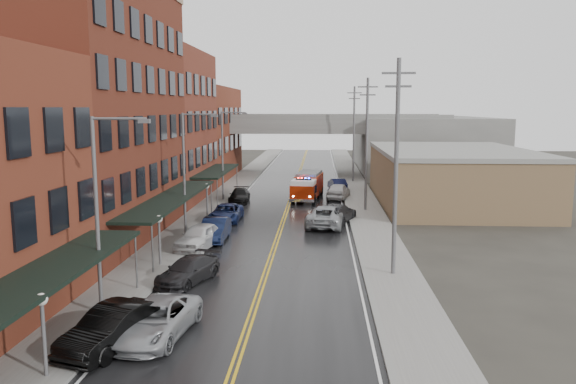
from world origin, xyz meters
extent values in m
cube|color=black|center=(0.00, 30.00, 0.01)|extent=(11.00, 160.00, 0.02)
cube|color=slate|center=(-7.30, 30.00, 0.07)|extent=(3.00, 160.00, 0.15)
cube|color=slate|center=(7.30, 30.00, 0.07)|extent=(3.00, 160.00, 0.15)
cube|color=gray|center=(-5.65, 30.00, 0.07)|extent=(0.30, 160.00, 0.15)
cube|color=gray|center=(5.65, 30.00, 0.07)|extent=(0.30, 160.00, 0.15)
cube|color=#572617|center=(-13.30, 23.00, 9.00)|extent=(9.00, 20.00, 18.00)
cube|color=maroon|center=(-13.30, 40.50, 7.50)|extent=(9.00, 15.00, 15.00)
cube|color=maroon|center=(-13.30, 58.00, 6.00)|extent=(9.00, 20.00, 12.00)
cube|color=brown|center=(16.00, 40.00, 2.50)|extent=(14.00, 22.00, 5.00)
cube|color=slate|center=(18.00, 70.00, 4.00)|extent=(18.00, 30.00, 8.00)
cube|color=black|center=(-7.50, 4.00, 3.00)|extent=(2.60, 16.00, 0.18)
cylinder|color=slate|center=(-6.35, 11.60, 1.50)|extent=(0.10, 0.10, 3.00)
cube|color=black|center=(-7.50, 23.00, 3.00)|extent=(2.60, 18.00, 0.18)
cylinder|color=slate|center=(-6.35, 14.40, 1.50)|extent=(0.10, 0.10, 3.00)
cylinder|color=slate|center=(-6.35, 31.60, 1.50)|extent=(0.10, 0.10, 3.00)
cube|color=black|center=(-7.50, 40.50, 3.00)|extent=(2.60, 13.00, 0.18)
cylinder|color=slate|center=(-6.35, 34.40, 1.50)|extent=(0.10, 0.10, 3.00)
cylinder|color=slate|center=(-6.35, 46.60, 1.50)|extent=(0.10, 0.10, 3.00)
cylinder|color=#59595B|center=(-6.40, 2.00, 1.40)|extent=(0.14, 0.14, 2.80)
sphere|color=silver|center=(-6.40, 2.00, 2.90)|extent=(0.44, 0.44, 0.44)
cylinder|color=#59595B|center=(-6.40, 16.00, 1.40)|extent=(0.14, 0.14, 2.80)
sphere|color=silver|center=(-6.40, 16.00, 2.90)|extent=(0.44, 0.44, 0.44)
cylinder|color=#59595B|center=(-6.40, 30.00, 1.40)|extent=(0.14, 0.14, 2.80)
sphere|color=silver|center=(-6.40, 30.00, 2.90)|extent=(0.44, 0.44, 0.44)
cylinder|color=#59595B|center=(-6.80, 8.00, 4.50)|extent=(0.18, 0.18, 9.00)
cylinder|color=#59595B|center=(-5.60, 8.00, 8.90)|extent=(2.40, 0.12, 0.12)
cube|color=#59595B|center=(-4.50, 8.00, 8.80)|extent=(0.50, 0.22, 0.18)
cylinder|color=#59595B|center=(-6.80, 24.00, 4.50)|extent=(0.18, 0.18, 9.00)
cylinder|color=#59595B|center=(-5.60, 24.00, 8.90)|extent=(2.40, 0.12, 0.12)
cube|color=#59595B|center=(-4.50, 24.00, 8.80)|extent=(0.50, 0.22, 0.18)
cylinder|color=#59595B|center=(-6.80, 40.00, 4.50)|extent=(0.18, 0.18, 9.00)
cylinder|color=#59595B|center=(-5.60, 40.00, 8.90)|extent=(2.40, 0.12, 0.12)
cube|color=#59595B|center=(-4.50, 40.00, 8.80)|extent=(0.50, 0.22, 0.18)
cylinder|color=#59595B|center=(7.20, 15.00, 6.00)|extent=(0.24, 0.24, 12.00)
cube|color=#59595B|center=(7.20, 15.00, 11.20)|extent=(1.80, 0.12, 0.12)
cube|color=#59595B|center=(7.20, 15.00, 10.50)|extent=(1.40, 0.12, 0.12)
cylinder|color=#59595B|center=(7.20, 35.00, 6.00)|extent=(0.24, 0.24, 12.00)
cube|color=#59595B|center=(7.20, 35.00, 11.20)|extent=(1.80, 0.12, 0.12)
cube|color=#59595B|center=(7.20, 35.00, 10.50)|extent=(1.40, 0.12, 0.12)
cylinder|color=#59595B|center=(7.20, 55.00, 6.00)|extent=(0.24, 0.24, 12.00)
cube|color=#59595B|center=(7.20, 55.00, 11.20)|extent=(1.80, 0.12, 0.12)
cube|color=#59595B|center=(7.20, 55.00, 10.50)|extent=(1.40, 0.12, 0.12)
cube|color=slate|center=(0.00, 62.00, 6.75)|extent=(40.00, 10.00, 1.50)
cube|color=slate|center=(-11.00, 62.00, 3.00)|extent=(1.60, 8.00, 6.00)
cube|color=slate|center=(11.00, 62.00, 3.00)|extent=(1.60, 8.00, 6.00)
cube|color=#961E06|center=(1.89, 42.40, 1.46)|extent=(3.01, 5.46, 1.98)
cube|color=#961E06|center=(1.42, 38.74, 1.18)|extent=(2.66, 2.74, 1.42)
cube|color=silver|center=(1.42, 38.74, 2.13)|extent=(2.52, 2.54, 0.47)
cube|color=black|center=(1.45, 38.93, 1.46)|extent=(2.56, 1.80, 0.76)
cube|color=slate|center=(1.89, 42.40, 2.60)|extent=(2.72, 5.05, 0.28)
cube|color=black|center=(1.42, 38.74, 2.44)|extent=(1.53, 0.46, 0.13)
sphere|color=#FF0C0C|center=(0.91, 38.81, 2.51)|extent=(0.19, 0.19, 0.19)
sphere|color=#1933FF|center=(1.94, 38.68, 2.51)|extent=(0.19, 0.19, 0.19)
cylinder|color=black|center=(0.38, 38.78, 0.47)|extent=(0.98, 0.45, 0.94)
cylinder|color=black|center=(2.44, 38.52, 0.47)|extent=(0.98, 0.45, 0.94)
cylinder|color=black|center=(0.80, 42.06, 0.47)|extent=(0.98, 0.45, 0.94)
cylinder|color=black|center=(2.86, 41.80, 0.47)|extent=(0.98, 0.45, 0.94)
cylinder|color=black|center=(1.10, 44.40, 0.47)|extent=(0.98, 0.45, 0.94)
cylinder|color=black|center=(3.16, 44.14, 0.47)|extent=(0.98, 0.45, 0.94)
imported|color=black|center=(-5.00, 4.70, 0.83)|extent=(3.25, 5.34, 1.66)
imported|color=#94979B|center=(-3.63, 5.80, 0.75)|extent=(3.11, 5.63, 1.49)
imported|color=black|center=(-4.02, 13.09, 0.67)|extent=(3.30, 4.97, 1.34)
imported|color=silver|center=(-5.00, 20.47, 0.83)|extent=(2.98, 5.19, 1.66)
imported|color=black|center=(-4.40, 22.80, 0.80)|extent=(1.71, 4.84, 1.59)
imported|color=#131F49|center=(-4.72, 29.64, 0.71)|extent=(2.39, 5.13, 1.42)
imported|color=black|center=(-5.00, 39.20, 0.67)|extent=(2.06, 4.71, 1.35)
imported|color=#919598|center=(3.60, 28.20, 0.83)|extent=(3.61, 6.33, 1.66)
imported|color=#27272A|center=(4.45, 29.80, 0.78)|extent=(3.80, 5.77, 1.55)
imported|color=silver|center=(4.95, 41.80, 0.83)|extent=(2.90, 5.18, 1.67)
imported|color=black|center=(5.00, 47.80, 0.71)|extent=(2.26, 4.50, 1.42)
camera|label=1|loc=(3.07, -15.83, 9.36)|focal=35.00mm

